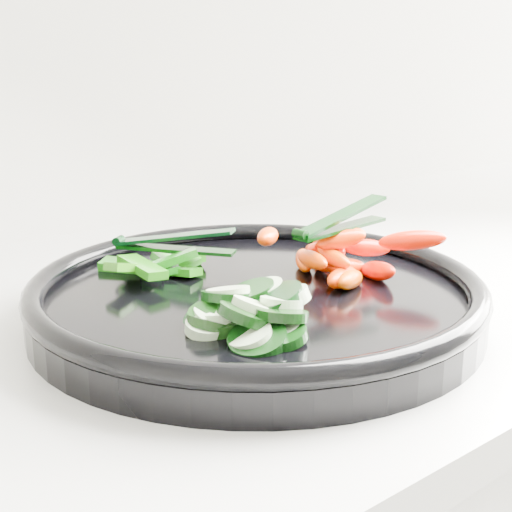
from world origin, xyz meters
TOP-DOWN VIEW (x-y plane):
  - veggie_tray at (-0.20, 1.63)m, footprint 0.45×0.45m
  - cucumber_pile at (-0.25, 1.57)m, footprint 0.11×0.12m
  - carrot_pile at (-0.12, 1.61)m, footprint 0.14×0.15m
  - pepper_pile at (-0.23, 1.72)m, footprint 0.12×0.10m
  - tong_carrot at (-0.12, 1.61)m, footprint 0.11×0.03m
  - tong_pepper at (-0.22, 1.72)m, footprint 0.08×0.10m

SIDE VIEW (x-z plane):
  - veggie_tray at x=-0.20m, z-range 0.93..0.97m
  - pepper_pile at x=-0.23m, z-range 0.94..0.98m
  - cucumber_pile at x=-0.25m, z-range 0.94..0.98m
  - carrot_pile at x=-0.12m, z-range 0.95..1.00m
  - tong_pepper at x=-0.22m, z-range 0.97..0.99m
  - tong_carrot at x=-0.12m, z-range 0.99..1.02m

